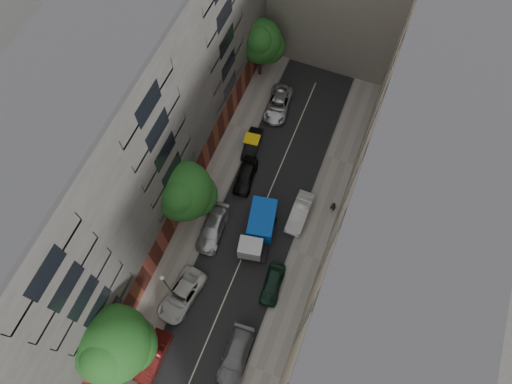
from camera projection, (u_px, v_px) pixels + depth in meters
The scene contains 21 objects.
ground at pixel (252, 235), 43.87m from camera, with size 120.00×120.00×0.00m, color #4C4C49.
road_surface at pixel (252, 235), 43.86m from camera, with size 8.00×44.00×0.02m, color black.
sidewalk_left at pixel (199, 216), 44.68m from camera, with size 3.00×44.00×0.15m, color gray.
sidewalk_right at pixel (306, 255), 42.93m from camera, with size 3.00×44.00×0.15m, color gray.
building_left at pixel (123, 145), 36.61m from camera, with size 8.00×44.00×20.00m, color #464441.
building_right at pixel (391, 239), 33.11m from camera, with size 8.00×44.00×20.00m, color tan.
tarp_truck at pixel (259, 229), 42.60m from camera, with size 3.27×6.09×2.65m.
car_left_1 at pixel (153, 357), 38.35m from camera, with size 1.58×4.54×1.50m, color #4C110F.
car_left_2 at pixel (182, 295), 40.62m from camera, with size 2.45×5.32×1.48m, color silver.
car_left_3 at pixel (213, 229), 43.37m from camera, with size 2.10×5.15×1.50m, color #B7B7BC.
car_left_4 at pixel (245, 176), 45.83m from camera, with size 1.74×4.32×1.47m, color black.
car_left_5 at pixel (252, 144), 47.55m from camera, with size 1.40×4.00×1.32m, color black.
car_left_6 at pixel (278, 104), 49.69m from camera, with size 2.41×5.22×1.45m, color #B9BABE.
car_right_1 at pixel (236, 356), 38.37m from camera, with size 2.09×5.14×1.49m, color slate.
car_right_2 at pixel (273, 284), 41.09m from camera, with size 1.65×4.09×1.39m, color black.
car_right_3 at pixel (300, 213), 44.07m from camera, with size 1.60×4.58×1.51m, color silver.
tree_near at pixel (113, 346), 34.20m from camera, with size 6.11×5.96×8.46m.
tree_mid at pixel (183, 193), 40.07m from camera, with size 5.69×5.47×7.92m.
tree_far at pixel (260, 43), 47.74m from camera, with size 5.00×4.69×7.56m.
lamp_post at pixel (167, 286), 37.45m from camera, with size 0.36×0.36×6.67m.
pedestrian at pixel (333, 207), 44.14m from camera, with size 0.58×0.38×1.60m, color black.
Camera 1 is at (6.00, -14.10, 41.32)m, focal length 32.00 mm.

